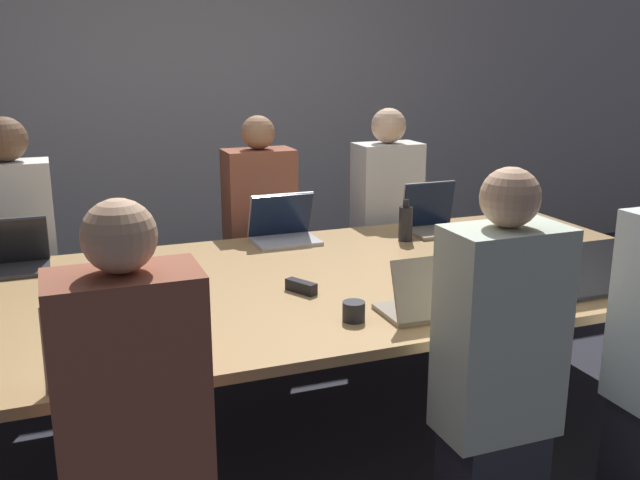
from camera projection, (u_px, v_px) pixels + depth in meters
name	position (u px, v px, depth m)	size (l,w,h in m)	color
ground_plane	(299.00, 426.00, 3.38)	(24.00, 24.00, 0.00)	#2D2D38
curtain_wall	(187.00, 96.00, 5.21)	(12.00, 0.06, 2.80)	#ADADB2
conference_table	(297.00, 290.00, 3.20)	(3.78, 1.64, 0.72)	tan
laptop_far_left	(10.00, 256.00, 3.32)	(0.34, 0.25, 0.25)	#333338
person_far_left	(17.00, 254.00, 3.75)	(0.40, 0.24, 1.40)	#2D2D38
laptop_far_center	(283.00, 228.00, 3.83)	(0.35, 0.27, 0.26)	#B7B7BC
person_far_center	(260.00, 236.00, 4.21)	(0.40, 0.24, 1.37)	#2D2D38
laptop_near_midright	(430.00, 298.00, 2.75)	(0.36, 0.25, 0.25)	gray
person_near_midright	(498.00, 374.00, 2.42)	(0.40, 0.24, 1.37)	#2D2D38
cup_near_midright	(354.00, 311.00, 2.71)	(0.09, 0.09, 0.08)	#232328
laptop_far_right	(433.00, 218.00, 4.04)	(0.32, 0.27, 0.28)	gray
person_far_right	(386.00, 223.00, 4.48)	(0.40, 0.24, 1.39)	#2D2D38
bottle_far_right	(406.00, 223.00, 3.84)	(0.07, 0.07, 0.23)	black
laptop_near_right	(590.00, 278.00, 3.01)	(0.31, 0.24, 0.23)	#333338
cup_near_right	(628.00, 273.00, 3.16)	(0.09, 0.09, 0.09)	white
laptop_near_left	(106.00, 353.00, 2.25)	(0.37, 0.26, 0.26)	gray
person_near_left	(135.00, 451.00, 1.95)	(0.40, 0.24, 1.37)	#2D2D38
cup_near_left	(187.00, 340.00, 2.41)	(0.07, 0.07, 0.10)	red
stapler	(301.00, 287.00, 3.03)	(0.11, 0.15, 0.05)	black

